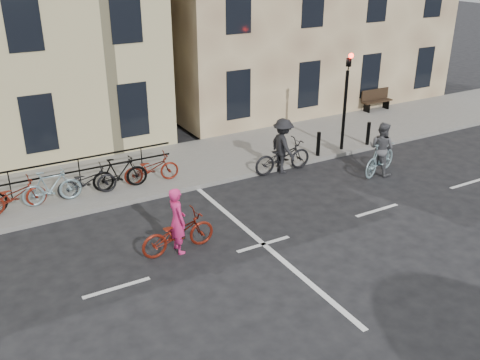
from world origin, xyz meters
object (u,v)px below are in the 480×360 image
bench (376,99)px  cyclist_pink (178,230)px  traffic_light (346,90)px  cyclist_dark (283,151)px  cyclist_grey (381,153)px

bench → cyclist_pink: size_ratio=0.79×
cyclist_pink → traffic_light: bearing=-68.6°
traffic_light → cyclist_dark: traffic_light is taller
bench → cyclist_dark: 8.70m
cyclist_dark → bench: bearing=-62.1°
traffic_light → cyclist_pink: 9.19m
traffic_light → cyclist_grey: bearing=-94.6°
cyclist_grey → cyclist_pink: bearing=80.1°
traffic_light → cyclist_pink: (-8.28, -3.53, -1.84)m
traffic_light → cyclist_pink: bearing=-156.9°
bench → cyclist_grey: cyclist_grey is taller
bench → cyclist_grey: bearing=-131.5°
cyclist_pink → cyclist_dark: cyclist_dark is taller
cyclist_pink → bench: bearing=-63.8°
traffic_light → cyclist_grey: size_ratio=1.96×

